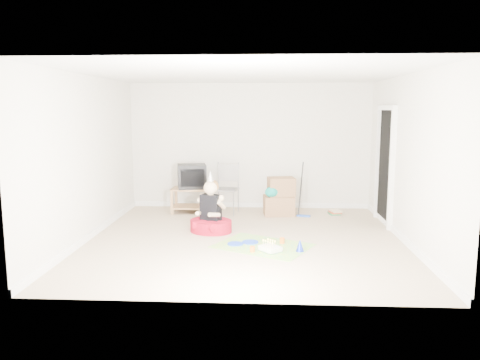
{
  "coord_description": "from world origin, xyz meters",
  "views": [
    {
      "loc": [
        0.31,
        -7.26,
        2.06
      ],
      "look_at": [
        -0.1,
        0.4,
        0.9
      ],
      "focal_mm": 35.0,
      "sensor_mm": 36.0,
      "label": 1
    }
  ],
  "objects_px": {
    "crt_tv": "(192,176)",
    "folding_chair": "(226,189)",
    "tv_stand": "(192,198)",
    "seated_woman": "(211,218)",
    "birthday_cake": "(270,249)",
    "cardboard_boxes": "(279,197)"
  },
  "relations": [
    {
      "from": "cardboard_boxes",
      "to": "birthday_cake",
      "type": "height_order",
      "value": "cardboard_boxes"
    },
    {
      "from": "crt_tv",
      "to": "folding_chair",
      "type": "bearing_deg",
      "value": -17.27
    },
    {
      "from": "folding_chair",
      "to": "birthday_cake",
      "type": "bearing_deg",
      "value": -71.1
    },
    {
      "from": "crt_tv",
      "to": "birthday_cake",
      "type": "distance_m",
      "value": 3.07
    },
    {
      "from": "tv_stand",
      "to": "seated_woman",
      "type": "relative_size",
      "value": 0.76
    },
    {
      "from": "tv_stand",
      "to": "birthday_cake",
      "type": "relative_size",
      "value": 2.17
    },
    {
      "from": "folding_chair",
      "to": "seated_woman",
      "type": "height_order",
      "value": "seated_woman"
    },
    {
      "from": "cardboard_boxes",
      "to": "seated_woman",
      "type": "distance_m",
      "value": 1.81
    },
    {
      "from": "cardboard_boxes",
      "to": "birthday_cake",
      "type": "bearing_deg",
      "value": -94.79
    },
    {
      "from": "seated_woman",
      "to": "cardboard_boxes",
      "type": "bearing_deg",
      "value": 48.39
    },
    {
      "from": "crt_tv",
      "to": "folding_chair",
      "type": "relative_size",
      "value": 0.55
    },
    {
      "from": "crt_tv",
      "to": "birthday_cake",
      "type": "height_order",
      "value": "crt_tv"
    },
    {
      "from": "tv_stand",
      "to": "folding_chair",
      "type": "height_order",
      "value": "folding_chair"
    },
    {
      "from": "folding_chair",
      "to": "seated_woman",
      "type": "relative_size",
      "value": 0.96
    },
    {
      "from": "folding_chair",
      "to": "birthday_cake",
      "type": "relative_size",
      "value": 2.74
    },
    {
      "from": "folding_chair",
      "to": "cardboard_boxes",
      "type": "distance_m",
      "value": 1.07
    },
    {
      "from": "tv_stand",
      "to": "cardboard_boxes",
      "type": "distance_m",
      "value": 1.75
    },
    {
      "from": "birthday_cake",
      "to": "seated_woman",
      "type": "bearing_deg",
      "value": 132.48
    },
    {
      "from": "tv_stand",
      "to": "cardboard_boxes",
      "type": "bearing_deg",
      "value": -3.86
    },
    {
      "from": "birthday_cake",
      "to": "folding_chair",
      "type": "bearing_deg",
      "value": 108.9
    },
    {
      "from": "cardboard_boxes",
      "to": "seated_woman",
      "type": "height_order",
      "value": "seated_woman"
    },
    {
      "from": "birthday_cake",
      "to": "tv_stand",
      "type": "bearing_deg",
      "value": 121.1
    }
  ]
}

